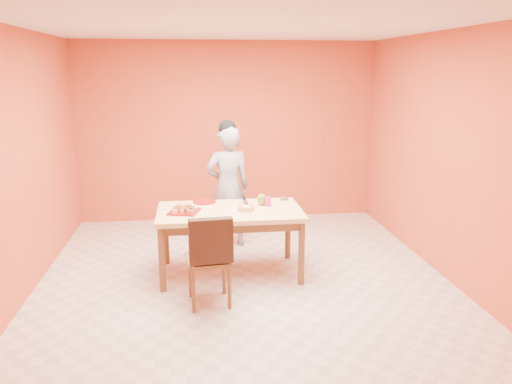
{
  "coord_description": "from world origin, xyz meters",
  "views": [
    {
      "loc": [
        -0.51,
        -5.06,
        2.28
      ],
      "look_at": [
        0.16,
        0.3,
        0.95
      ],
      "focal_mm": 35.0,
      "sensor_mm": 36.0,
      "label": 1
    }
  ],
  "objects": [
    {
      "name": "ceiling",
      "position": [
        0.0,
        0.0,
        2.7
      ],
      "size": [
        5.0,
        5.0,
        0.0
      ],
      "primitive_type": "plane",
      "rotation": [
        3.14,
        0.0,
        0.0
      ],
      "color": "white",
      "rests_on": "wall_back"
    },
    {
      "name": "white_cake_plate",
      "position": [
        0.04,
        0.17,
        0.77
      ],
      "size": [
        0.37,
        0.37,
        0.01
      ],
      "primitive_type": "cylinder",
      "rotation": [
        0.0,
        0.0,
        0.38
      ],
      "color": "white",
      "rests_on": "dining_table"
    },
    {
      "name": "dining_table",
      "position": [
        -0.14,
        0.27,
        0.67
      ],
      "size": [
        1.6,
        0.9,
        0.76
      ],
      "color": "#E8C679",
      "rests_on": "floor"
    },
    {
      "name": "wall_back",
      "position": [
        0.0,
        2.5,
        1.35
      ],
      "size": [
        4.5,
        0.0,
        4.5
      ],
      "primitive_type": "plane",
      "rotation": [
        1.57,
        0.0,
        0.0
      ],
      "color": "#BE522B",
      "rests_on": "floor"
    },
    {
      "name": "wall_right",
      "position": [
        2.25,
        0.0,
        1.35
      ],
      "size": [
        0.0,
        5.0,
        5.0
      ],
      "primitive_type": "plane",
      "rotation": [
        1.57,
        0.0,
        -1.57
      ],
      "color": "#BE522B",
      "rests_on": "floor"
    },
    {
      "name": "wall_left",
      "position": [
        -2.25,
        0.0,
        1.35
      ],
      "size": [
        0.0,
        5.0,
        5.0
      ],
      "primitive_type": "plane",
      "rotation": [
        1.57,
        0.0,
        1.57
      ],
      "color": "#BE522B",
      "rests_on": "floor"
    },
    {
      "name": "egg_ornament",
      "position": [
        0.24,
        0.41,
        0.83
      ],
      "size": [
        0.13,
        0.12,
        0.13
      ],
      "primitive_type": "ellipsoid",
      "rotation": [
        0.0,
        0.0,
        0.34
      ],
      "color": "olive",
      "rests_on": "dining_table"
    },
    {
      "name": "floor",
      "position": [
        0.0,
        0.0,
        0.0
      ],
      "size": [
        5.0,
        5.0,
        0.0
      ],
      "primitive_type": "plane",
      "color": "#BCB0A0",
      "rests_on": "ground"
    },
    {
      "name": "person",
      "position": [
        -0.09,
        1.22,
        0.79
      ],
      "size": [
        0.63,
        0.46,
        1.58
      ],
      "primitive_type": "imported",
      "rotation": [
        0.0,
        0.0,
        3.29
      ],
      "color": "gray",
      "rests_on": "floor"
    },
    {
      "name": "magenta_glass",
      "position": [
        0.31,
        0.37,
        0.81
      ],
      "size": [
        0.08,
        0.08,
        0.1
      ],
      "primitive_type": "cylinder",
      "rotation": [
        0.0,
        0.0,
        -0.13
      ],
      "color": "#CB1E72",
      "rests_on": "dining_table"
    },
    {
      "name": "dining_chair",
      "position": [
        -0.4,
        -0.47,
        0.49
      ],
      "size": [
        0.47,
        0.54,
        0.94
      ],
      "rotation": [
        0.0,
        0.0,
        0.09
      ],
      "color": "brown",
      "rests_on": "floor"
    },
    {
      "name": "pastry_platter",
      "position": [
        -0.64,
        0.23,
        0.77
      ],
      "size": [
        0.38,
        0.38,
        0.02
      ],
      "primitive_type": "cube",
      "rotation": [
        0.0,
        0.0,
        -0.29
      ],
      "color": "maroon",
      "rests_on": "dining_table"
    },
    {
      "name": "checker_tin",
      "position": [
        0.54,
        0.62,
        0.77
      ],
      "size": [
        0.12,
        0.12,
        0.03
      ],
      "primitive_type": "cylinder",
      "rotation": [
        0.0,
        0.0,
        -0.35
      ],
      "color": "#3A1E0F",
      "rests_on": "dining_table"
    },
    {
      "name": "pastry_pile",
      "position": [
        -0.64,
        0.23,
        0.82
      ],
      "size": [
        0.28,
        0.28,
        0.09
      ],
      "primitive_type": null,
      "color": "tan",
      "rests_on": "pastry_platter"
    },
    {
      "name": "red_dinner_plate",
      "position": [
        -0.41,
        0.62,
        0.77
      ],
      "size": [
        0.28,
        0.28,
        0.02
      ],
      "primitive_type": "cylinder",
      "rotation": [
        0.0,
        0.0,
        -0.05
      ],
      "color": "maroon",
      "rests_on": "dining_table"
    },
    {
      "name": "sponge_cake",
      "position": [
        0.04,
        0.17,
        0.79
      ],
      "size": [
        0.25,
        0.25,
        0.04
      ],
      "primitive_type": "cylinder",
      "rotation": [
        0.0,
        0.0,
        -0.36
      ],
      "color": "orange",
      "rests_on": "white_cake_plate"
    },
    {
      "name": "cake_server",
      "position": [
        0.05,
        0.35,
        0.82
      ],
      "size": [
        0.06,
        0.25,
        0.01
      ],
      "primitive_type": "cube",
      "rotation": [
        0.0,
        0.0,
        0.04
      ],
      "color": "silver",
      "rests_on": "sponge_cake"
    }
  ]
}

